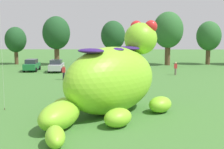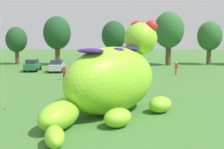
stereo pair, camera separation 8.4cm
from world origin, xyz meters
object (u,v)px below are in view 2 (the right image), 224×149
Objects in this scene: car_orange at (106,66)px; spectator_by_cars at (136,86)px; spectator_near_inflatable at (124,69)px; giant_inflatable_creature at (112,79)px; car_green at (32,65)px; car_yellow at (134,66)px; spectator_far_side at (117,68)px; car_silver at (57,66)px; car_black at (84,65)px; spectator_wandering at (64,73)px; spectator_mid_field at (176,69)px.

car_orange is 2.51× the size of spectator_by_cars.
spectator_near_inflatable is (2.49, -3.82, -0.01)m from car_orange.
giant_inflatable_creature reaches higher than car_orange.
giant_inflatable_creature is 7.09× the size of spectator_near_inflatable.
car_yellow is at bearing -3.16° from car_green.
spectator_far_side is (-1.84, 13.29, 0.00)m from spectator_by_cars.
giant_inflatable_creature reaches higher than spectator_near_inflatable.
car_silver is 3.81m from car_black.
giant_inflatable_creature is at bearing -67.96° from spectator_wandering.
car_silver is 2.44× the size of spectator_mid_field.
car_orange is 2.51× the size of spectator_mid_field.
spectator_mid_field is 14.49m from spectator_by_cars.
spectator_near_inflatable is 1.00× the size of spectator_far_side.
car_yellow is 2.54× the size of spectator_by_cars.
car_orange is at bearing 160.18° from spectator_mid_field.
car_yellow is at bearing 83.45° from giant_inflatable_creature.
spectator_near_inflatable is (5.77, -4.44, -0.01)m from car_black.
spectator_near_inflatable is 8.09m from spectator_wandering.
car_black is 0.98× the size of car_yellow.
spectator_mid_field is at bearing 67.40° from giant_inflatable_creature.
car_yellow is (10.88, -0.02, 0.00)m from car_silver.
giant_inflatable_creature reaches higher than spectator_by_cars.
car_silver is 7.72m from spectator_wandering.
giant_inflatable_creature is at bearing -93.42° from spectator_near_inflatable.
giant_inflatable_creature is at bearing -108.88° from spectator_by_cars.
car_black is 2.50× the size of spectator_wandering.
car_green is 13.86m from spectator_near_inflatable.
car_black is (3.68, 0.97, 0.00)m from car_silver.
car_yellow reaches higher than spectator_by_cars.
car_silver is 6.97m from car_orange.
spectator_far_side is at bearing 35.60° from spectator_wandering.
spectator_wandering is at bearing -144.40° from spectator_far_side.
giant_inflatable_creature reaches higher than car_green.
car_orange is 3.94m from car_yellow.
car_yellow is at bearing 40.70° from spectator_wandering.
giant_inflatable_creature is 2.91× the size of car_silver.
car_green is 12.81m from spectator_far_side.
car_green and car_silver have the same top height.
giant_inflatable_creature is 20.77m from spectator_mid_field.
giant_inflatable_creature is at bearing -86.49° from car_orange.
spectator_near_inflatable and spectator_by_cars have the same top height.
spectator_wandering is at bearing -162.74° from spectator_mid_field.
car_orange is 0.99× the size of car_yellow.
giant_inflatable_creature is 7.09× the size of spectator_far_side.
car_green is at bearing 168.04° from car_silver.
car_orange is at bearing 123.14° from spectator_near_inflatable.
car_silver is (-8.34, 22.14, -1.51)m from giant_inflatable_creature.
car_green is at bearing 169.24° from spectator_mid_field.
car_black and car_yellow have the same top height.
spectator_near_inflatable is at bearing 86.58° from giant_inflatable_creature.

